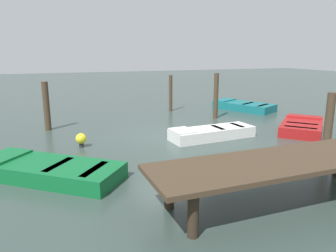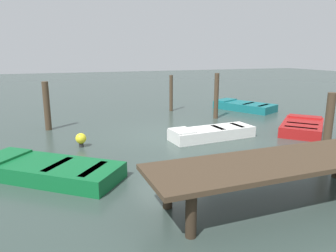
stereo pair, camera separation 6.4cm
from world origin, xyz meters
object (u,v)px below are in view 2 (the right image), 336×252
mooring_piling_mid_left (329,123)px  mooring_piling_far_left (47,106)px  rowboat_red (302,127)px  rowboat_green (48,169)px  mooring_piling_near_left (171,93)px  rowboat_teal (244,106)px  rowboat_white (212,133)px  dock_segment (280,164)px  mooring_piling_near_right (216,96)px  marker_buoy (81,139)px

mooring_piling_mid_left → mooring_piling_far_left: mooring_piling_far_left is taller
rowboat_red → rowboat_green: same height
mooring_piling_mid_left → mooring_piling_near_left: bearing=-76.2°
mooring_piling_mid_left → mooring_piling_near_left: mooring_piling_near_left is taller
rowboat_teal → mooring_piling_far_left: (10.19, 1.18, 0.78)m
rowboat_red → mooring_piling_far_left: bearing=114.8°
mooring_piling_mid_left → mooring_piling_far_left: 10.48m
rowboat_green → mooring_piling_near_left: (-6.29, -7.72, 0.75)m
rowboat_green → mooring_piling_mid_left: bearing=-147.2°
rowboat_white → rowboat_teal: bearing=-138.5°
rowboat_red → mooring_piling_near_left: (3.33, -6.17, 0.75)m
mooring_piling_far_left → mooring_piling_near_left: bearing=-160.1°
dock_segment → mooring_piling_near_right: bearing=-110.5°
rowboat_white → rowboat_teal: 6.50m
mooring_piling_near_right → marker_buoy: size_ratio=4.52×
rowboat_white → mooring_piling_far_left: size_ratio=1.66×
mooring_piling_near_right → marker_buoy: 7.15m
mooring_piling_near_right → mooring_piling_mid_left: bearing=97.3°
dock_segment → mooring_piling_mid_left: size_ratio=3.04×
dock_segment → marker_buoy: size_ratio=12.20×
rowboat_white → marker_buoy: bearing=-11.7°
rowboat_white → mooring_piling_far_left: (5.71, -3.53, 0.78)m
rowboat_teal → mooring_piling_far_left: mooring_piling_far_left is taller
rowboat_teal → marker_buoy: 10.04m
mooring_piling_near_right → rowboat_green: bearing=34.0°
mooring_piling_near_left → rowboat_green: bearing=50.8°
rowboat_teal → mooring_piling_near_right: 3.09m
rowboat_teal → mooring_piling_mid_left: 7.71m
rowboat_white → rowboat_red: same height
rowboat_green → mooring_piling_near_left: mooring_piling_near_left is taller
rowboat_teal → mooring_piling_near_left: 4.13m
dock_segment → rowboat_teal: 11.23m
rowboat_red → rowboat_white: bearing=131.5°
marker_buoy → rowboat_teal: bearing=-155.6°
rowboat_red → mooring_piling_mid_left: mooring_piling_mid_left is taller
rowboat_green → marker_buoy: 2.69m
mooring_piling_mid_left → dock_segment: bearing=31.6°
rowboat_red → mooring_piling_near_left: 7.05m
dock_segment → rowboat_green: bearing=-34.6°
rowboat_white → rowboat_green: size_ratio=0.87×
rowboat_green → mooring_piling_mid_left: 8.47m
rowboat_teal → mooring_piling_near_left: bearing=47.7°
mooring_piling_far_left → marker_buoy: 3.22m
dock_segment → mooring_piling_mid_left: (-3.73, -2.30, 0.12)m
dock_segment → mooring_piling_near_left: 10.97m
marker_buoy → dock_segment: bearing=122.8°
rowboat_teal → marker_buoy: bearing=87.8°
rowboat_white → mooring_piling_near_right: bearing=-125.6°
dock_segment → mooring_piling_mid_left: mooring_piling_mid_left is taller
rowboat_white → rowboat_red: (-3.90, 0.37, 0.00)m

